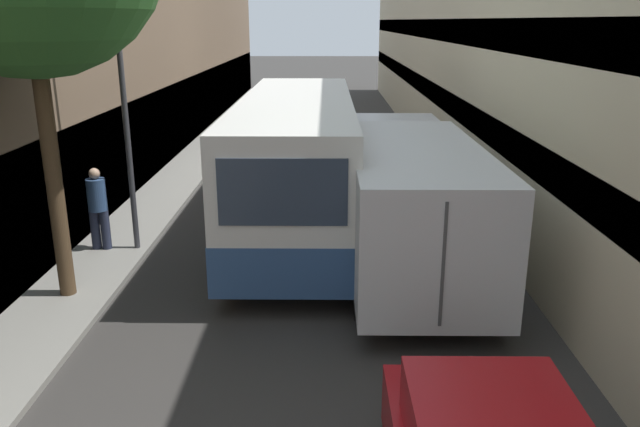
{
  "coord_description": "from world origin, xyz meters",
  "views": [
    {
      "loc": [
        0.35,
        -1.18,
        4.85
      ],
      "look_at": [
        0.25,
        9.29,
        1.6
      ],
      "focal_mm": 35.0,
      "sensor_mm": 36.0,
      "label": 1
    }
  ],
  "objects_px": {
    "bus": "(297,161)",
    "panel_van": "(278,116)",
    "pedestrian": "(98,206)",
    "box_truck": "(407,192)"
  },
  "relations": [
    {
      "from": "panel_van",
      "to": "pedestrian",
      "type": "bearing_deg",
      "value": -103.11
    },
    {
      "from": "bus",
      "to": "panel_van",
      "type": "height_order",
      "value": "bus"
    },
    {
      "from": "bus",
      "to": "panel_van",
      "type": "distance_m",
      "value": 10.81
    },
    {
      "from": "panel_van",
      "to": "box_truck",
      "type": "bearing_deg",
      "value": -74.17
    },
    {
      "from": "bus",
      "to": "panel_van",
      "type": "bearing_deg",
      "value": 96.77
    },
    {
      "from": "pedestrian",
      "to": "box_truck",
      "type": "bearing_deg",
      "value": -2.57
    },
    {
      "from": "bus",
      "to": "pedestrian",
      "type": "height_order",
      "value": "bus"
    },
    {
      "from": "bus",
      "to": "pedestrian",
      "type": "relative_size",
      "value": 5.62
    },
    {
      "from": "box_truck",
      "to": "pedestrian",
      "type": "height_order",
      "value": "box_truck"
    },
    {
      "from": "pedestrian",
      "to": "bus",
      "type": "bearing_deg",
      "value": 22.9
    }
  ]
}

